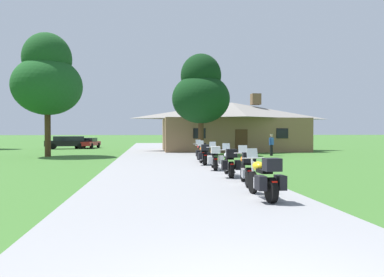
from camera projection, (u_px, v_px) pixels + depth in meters
name	position (u px, v px, depth m)	size (l,w,h in m)	color
ground_plane	(166.00, 161.00, 22.99)	(500.00, 500.00, 0.00)	#386628
asphalt_driveway	(168.00, 163.00, 21.00)	(6.40, 80.00, 0.06)	gray
motorcycle_yellow_nearest_to_camera	(265.00, 179.00, 9.47)	(0.75, 2.08, 1.30)	black
motorcycle_orange_second_in_row	(246.00, 168.00, 12.09)	(0.74, 2.08, 1.30)	black
motorcycle_white_third_in_row	(230.00, 163.00, 14.40)	(0.81, 2.08, 1.30)	black
motorcycle_orange_fourth_in_row	(215.00, 158.00, 17.10)	(0.82, 2.08, 1.30)	black
motorcycle_orange_fifth_in_row	(204.00, 155.00, 19.83)	(0.72, 2.08, 1.30)	black
motorcycle_red_farthest_in_row	(201.00, 152.00, 22.29)	(0.74, 2.08, 1.30)	black
stone_lodge	(232.00, 126.00, 35.85)	(14.29, 7.88, 5.69)	brown
bystander_blue_shirt_near_lodge	(271.00, 144.00, 28.22)	(0.43, 0.40, 1.69)	black
tree_by_lodge_front	(201.00, 92.00, 28.87)	(4.62, 4.62, 8.10)	#422D19
tree_left_near	(47.00, 78.00, 27.18)	(5.14, 5.14, 9.30)	#422D19
parked_black_suv_far_left	(68.00, 142.00, 40.15)	(4.85, 2.63, 1.40)	black
parked_red_sedan_far_left	(88.00, 143.00, 41.79)	(2.46, 4.43, 1.20)	maroon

